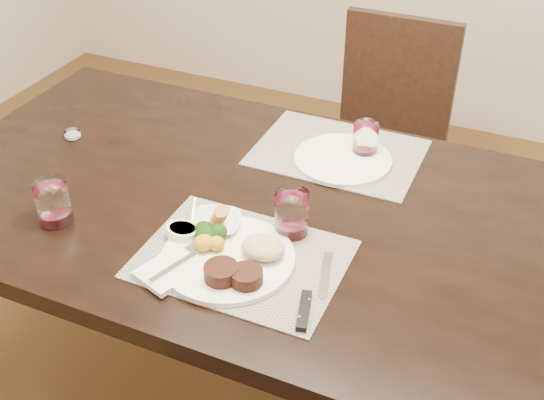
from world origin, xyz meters
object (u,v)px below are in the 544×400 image
at_px(dinner_plate, 233,257).
at_px(wine_glass_near, 292,215).
at_px(chair_far, 386,129).
at_px(far_plate, 343,159).
at_px(cracker_bowl, 216,223).
at_px(steak_knife, 309,301).

bearing_deg(dinner_plate, wine_glass_near, 40.10).
xyz_separation_m(chair_far, dinner_plate, (-0.04, -1.18, 0.27)).
xyz_separation_m(dinner_plate, wine_glass_near, (0.08, 0.16, 0.03)).
xyz_separation_m(wine_glass_near, far_plate, (0.01, 0.35, -0.04)).
relative_size(wine_glass_near, far_plate, 0.41).
distance_m(cracker_bowl, wine_glass_near, 0.18).
xyz_separation_m(chair_far, wine_glass_near, (0.03, -1.02, 0.30)).
relative_size(chair_far, far_plate, 3.34).
relative_size(cracker_bowl, wine_glass_near, 1.34).
distance_m(cracker_bowl, far_plate, 0.45).
xyz_separation_m(chair_far, steak_knife, (0.16, -1.23, 0.26)).
bearing_deg(dinner_plate, cracker_bowl, 109.21).
bearing_deg(dinner_plate, far_plate, 56.23).
height_order(dinner_plate, wine_glass_near, wine_glass_near).
distance_m(dinner_plate, cracker_bowl, 0.13).
height_order(chair_far, dinner_plate, chair_far).
bearing_deg(steak_knife, chair_far, 82.60).
xyz_separation_m(dinner_plate, cracker_bowl, (-0.09, 0.10, -0.00)).
bearing_deg(wine_glass_near, far_plate, 88.60).
bearing_deg(steak_knife, dinner_plate, 151.09).
distance_m(chair_far, cracker_bowl, 1.12).
distance_m(chair_far, far_plate, 0.71).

